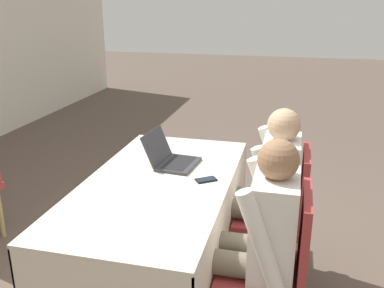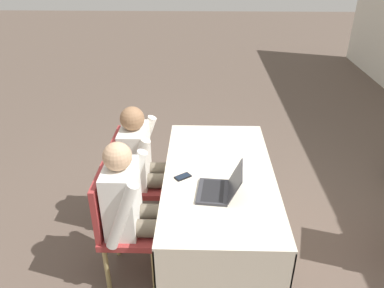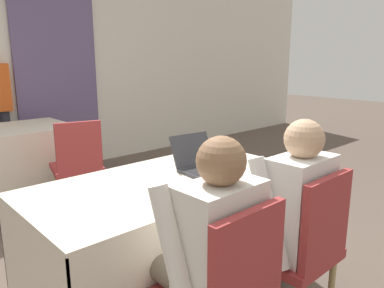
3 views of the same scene
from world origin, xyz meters
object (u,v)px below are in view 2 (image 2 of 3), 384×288
(person_white_shirt, at_px, (133,205))
(laptop, at_px, (219,188))
(chair_near_left, at_px, (134,177))
(chair_near_right, at_px, (121,222))
(cell_phone, at_px, (183,177))
(person_checkered_shirt, at_px, (145,161))

(person_white_shirt, bearing_deg, laptop, -87.32)
(chair_near_left, xyz_separation_m, person_white_shirt, (0.60, 0.10, 0.16))
(chair_near_right, height_order, person_white_shirt, person_white_shirt)
(chair_near_right, distance_m, person_white_shirt, 0.19)
(laptop, bearing_deg, cell_phone, -120.70)
(cell_phone, bearing_deg, chair_near_right, -99.75)
(cell_phone, xyz_separation_m, chair_near_right, (0.23, -0.45, -0.26))
(chair_near_left, distance_m, person_checkered_shirt, 0.19)
(laptop, relative_size, cell_phone, 2.43)
(person_checkered_shirt, distance_m, person_white_shirt, 0.60)
(chair_near_left, distance_m, person_white_shirt, 0.63)
(person_white_shirt, bearing_deg, chair_near_left, 9.79)
(laptop, xyz_separation_m, chair_near_right, (0.03, -0.72, -0.30))
(laptop, relative_size, person_checkered_shirt, 0.29)
(cell_phone, height_order, person_white_shirt, person_white_shirt)
(laptop, xyz_separation_m, person_checkered_shirt, (-0.57, -0.62, -0.14))
(chair_near_left, bearing_deg, chair_near_right, -180.00)
(chair_near_left, bearing_deg, person_white_shirt, -170.21)
(laptop, bearing_deg, person_checkered_shirt, -127.21)
(chair_near_left, bearing_deg, laptop, -128.37)
(laptop, relative_size, chair_near_left, 0.37)
(chair_near_left, height_order, person_white_shirt, person_white_shirt)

